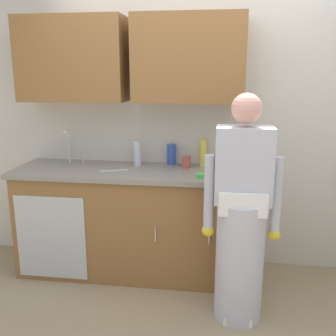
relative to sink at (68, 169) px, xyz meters
name	(u,v)px	position (x,y,z in m)	size (l,w,h in m)	color
ground_plane	(183,321)	(1.09, -0.71, -0.93)	(9.00, 9.00, 0.00)	#998466
kitchen_wall_with_uppers	(181,104)	(0.95, 0.29, 0.55)	(4.80, 0.44, 2.70)	beige
counter_cabinet	(129,223)	(0.54, -0.01, -0.48)	(1.90, 0.62, 0.90)	brown
countertop	(128,171)	(0.54, -0.01, -0.01)	(1.96, 0.66, 0.04)	gray
sink	(68,169)	(0.00, 0.00, 0.00)	(0.50, 0.36, 0.35)	#B7BABF
person_at_sink	(241,228)	(1.48, -0.57, -0.23)	(0.55, 0.34, 1.62)	white
bottle_dish_liquid	(171,154)	(0.88, 0.23, 0.11)	(0.08, 0.08, 0.18)	#334CB2
bottle_water_tall	(203,153)	(1.16, 0.20, 0.13)	(0.06, 0.06, 0.24)	#D8D14C
bottle_soap	(137,153)	(0.59, 0.16, 0.12)	(0.07, 0.07, 0.22)	silver
cup_by_sink	(186,162)	(1.03, 0.12, 0.06)	(0.08, 0.08, 0.10)	#B24C47
knife_on_counter	(115,170)	(0.44, -0.08, 0.02)	(0.24, 0.02, 0.01)	silver
sponge	(204,176)	(1.19, -0.19, 0.03)	(0.11, 0.07, 0.03)	#4CBF4C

